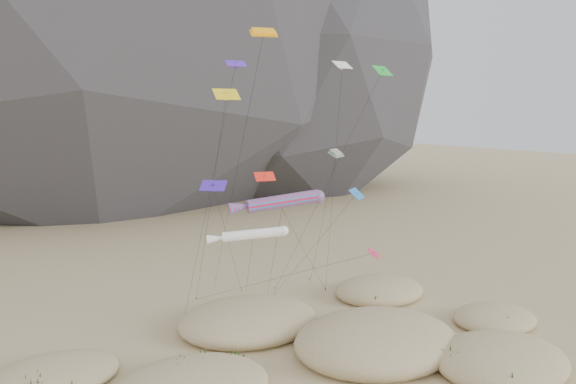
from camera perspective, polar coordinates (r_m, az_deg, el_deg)
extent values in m
plane|color=#CCB789|center=(48.62, 7.21, -18.49)|extent=(500.00, 500.00, 0.00)
ellipsoid|color=black|center=(167.04, -0.99, 13.74)|extent=(130.55, 126.41, 100.00)
ellipsoid|color=#CCB789|center=(52.90, 20.84, -15.72)|extent=(11.99, 10.19, 3.60)
ellipsoid|color=#CCB789|center=(53.61, 8.95, -14.73)|extent=(15.77, 13.41, 4.40)
ellipsoid|color=#CCB789|center=(63.37, 20.24, -11.94)|extent=(9.08, 7.71, 2.32)
ellipsoid|color=#CCB789|center=(58.39, -4.00, -12.90)|extent=(14.51, 12.33, 3.54)
ellipsoid|color=#CCB789|center=(68.61, 9.26, -9.85)|extent=(11.04, 9.38, 2.97)
ellipsoid|color=#CCB789|center=(51.89, -22.45, -16.74)|extent=(10.03, 8.52, 1.96)
ellipsoid|color=black|center=(51.66, 17.23, -15.91)|extent=(3.09, 2.64, 0.93)
ellipsoid|color=black|center=(49.43, 21.38, -17.51)|extent=(2.01, 1.72, 0.60)
ellipsoid|color=black|center=(48.82, -9.64, -17.38)|extent=(3.05, 2.61, 0.91)
ellipsoid|color=black|center=(49.79, -5.78, -16.90)|extent=(2.12, 1.81, 0.64)
ellipsoid|color=black|center=(52.76, 5.41, -14.92)|extent=(2.97, 2.54, 0.89)
ellipsoid|color=black|center=(56.06, 8.71, -13.67)|extent=(2.87, 2.46, 0.86)
ellipsoid|color=black|center=(50.70, 7.03, -16.19)|extent=(2.58, 2.21, 0.77)
ellipsoid|color=black|center=(62.21, 20.93, -12.28)|extent=(2.38, 2.03, 0.71)
ellipsoid|color=black|center=(58.91, -4.38, -12.49)|extent=(3.06, 2.62, 0.92)
ellipsoid|color=black|center=(58.42, -1.24, -12.76)|extent=(2.83, 2.42, 0.85)
ellipsoid|color=black|center=(66.64, 10.28, -10.39)|extent=(2.61, 2.24, 0.78)
ellipsoid|color=black|center=(65.67, 9.15, -10.74)|extent=(2.32, 1.99, 0.70)
cylinder|color=#3F2D1E|center=(65.97, -7.94, -11.04)|extent=(0.08, 0.08, 0.30)
cylinder|color=#3F2D1E|center=(69.84, -4.73, -9.89)|extent=(0.08, 0.08, 0.30)
cylinder|color=#3F2D1E|center=(66.81, -1.76, -10.71)|extent=(0.08, 0.08, 0.30)
cylinder|color=#3F2D1E|center=(70.48, -1.37, -9.69)|extent=(0.08, 0.08, 0.30)
cylinder|color=#3F2D1E|center=(70.10, 3.83, -9.81)|extent=(0.08, 0.08, 0.30)
cylinder|color=#3F2D1E|center=(67.49, -9.31, -10.62)|extent=(0.08, 0.08, 0.30)
cylinder|color=#3F2D1E|center=(74.11, 2.20, -8.79)|extent=(0.08, 0.08, 0.30)
cylinder|color=#3F2D1E|center=(61.72, -10.50, -12.47)|extent=(0.08, 0.08, 0.30)
cylinder|color=red|center=(52.64, -0.49, -0.93)|extent=(7.09, 2.94, 1.98)
sphere|color=red|center=(53.65, 3.05, -0.47)|extent=(1.33, 1.33, 1.33)
cone|color=red|center=(51.77, -4.52, -1.50)|extent=(3.05, 1.80, 1.42)
cylinder|color=black|center=(60.21, -1.40, -6.31)|extent=(4.78, 11.88, 13.45)
cylinder|color=white|center=(49.60, -3.55, -4.30)|extent=(5.36, 2.91, 1.24)
sphere|color=white|center=(49.84, -0.45, -3.97)|extent=(0.91, 0.91, 0.91)
cone|color=white|center=(49.52, -6.99, -4.68)|extent=(2.34, 1.57, 0.93)
cylinder|color=black|center=(57.10, -4.08, -8.36)|extent=(4.84, 11.74, 11.08)
cube|color=#FF9E0D|center=(51.56, -2.49, 15.80)|extent=(2.56, 1.53, 0.72)
cube|color=#FF9E0D|center=(51.58, -2.49, 16.00)|extent=(2.16, 1.23, 0.70)
cylinder|color=black|center=(59.64, -5.46, 0.95)|extent=(2.06, 17.11, 28.63)
cube|color=orange|center=(55.87, 4.92, 3.86)|extent=(2.46, 2.12, 0.64)
cube|color=orange|center=(55.85, 4.92, 4.07)|extent=(2.06, 1.75, 0.64)
cylinder|color=black|center=(63.80, 3.42, -3.57)|extent=(5.39, 12.79, 17.61)
cube|color=yellow|center=(50.97, -6.27, 9.84)|extent=(2.38, 1.19, 1.01)
cube|color=yellow|center=(50.96, -6.27, 9.67)|extent=(0.29, 0.36, 0.77)
cylinder|color=black|center=(58.29, -8.00, -1.88)|extent=(1.90, 13.34, 23.25)
cube|color=#5022C7|center=(52.96, -5.33, 12.88)|extent=(1.98, 1.25, 0.64)
cube|color=#5022C7|center=(52.95, -5.32, 12.71)|extent=(0.24, 0.19, 0.65)
cylinder|color=black|center=(55.90, -8.11, -0.83)|extent=(3.18, 6.82, 26.10)
cube|color=blue|center=(55.09, 7.00, -0.18)|extent=(2.38, 2.13, 0.94)
cube|color=blue|center=(55.12, 6.99, -0.33)|extent=(0.40, 0.41, 0.73)
cylinder|color=black|center=(60.53, 2.24, -6.01)|extent=(2.83, 12.30, 13.79)
cube|color=#DB144C|center=(51.33, 8.70, -6.15)|extent=(1.93, 2.10, 0.70)
cube|color=#DB144C|center=(51.36, 8.69, -6.31)|extent=(0.30, 0.30, 0.65)
cylinder|color=black|center=(58.68, -1.49, -8.84)|extent=(8.70, 21.41, 9.12)
cube|color=green|center=(65.25, 9.59, 12.05)|extent=(2.87, 1.88, 1.16)
cube|color=green|center=(65.24, 9.59, 11.91)|extent=(0.41, 0.47, 0.86)
cylinder|color=black|center=(64.42, 3.84, 0.49)|extent=(11.40, 5.65, 26.26)
cube|color=red|center=(51.05, -2.38, 1.58)|extent=(2.01, 1.27, 0.76)
cube|color=red|center=(51.07, -2.38, 1.42)|extent=(0.27, 0.29, 0.63)
cylinder|color=black|center=(60.21, 1.19, -5.06)|extent=(13.96, 10.17, 15.88)
cube|color=white|center=(61.67, 5.54, 12.74)|extent=(2.28, 1.41, 0.83)
cube|color=white|center=(61.65, 5.54, 12.60)|extent=(0.29, 0.29, 0.73)
cylinder|color=black|center=(64.62, 4.62, 0.69)|extent=(1.75, 5.23, 26.67)
cube|color=#401EB3|center=(47.07, -7.60, 0.65)|extent=(2.37, 2.25, 0.79)
cube|color=#401EB3|center=(47.09, -7.60, 0.47)|extent=(0.34, 0.34, 0.74)
cylinder|color=black|center=(58.22, -5.89, -5.70)|extent=(10.75, 16.82, 15.63)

